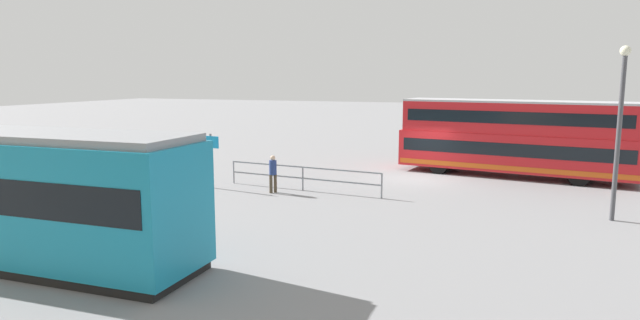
# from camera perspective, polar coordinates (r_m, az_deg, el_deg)

# --- Properties ---
(ground_plane) EXTENTS (160.00, 160.00, 0.00)m
(ground_plane) POSITION_cam_1_polar(r_m,az_deg,el_deg) (27.77, 10.22, -1.88)
(ground_plane) COLOR gray
(double_decker_bus) EXTENTS (11.65, 4.19, 3.85)m
(double_decker_bus) POSITION_cam_1_polar(r_m,az_deg,el_deg) (29.26, 19.60, 2.21)
(double_decker_bus) COLOR red
(double_decker_bus) RESTS_ON ground
(pedestrian_near_railing) EXTENTS (0.45, 0.45, 1.65)m
(pedestrian_near_railing) POSITION_cam_1_polar(r_m,az_deg,el_deg) (23.85, -4.93, -1.19)
(pedestrian_near_railing) COLOR #4C3F2D
(pedestrian_near_railing) RESTS_ON ground
(pedestrian_railing) EXTENTS (7.47, 0.83, 1.08)m
(pedestrian_railing) POSITION_cam_1_polar(r_m,az_deg,el_deg) (24.34, -1.81, -1.47)
(pedestrian_railing) COLOR gray
(pedestrian_railing) RESTS_ON ground
(info_sign) EXTENTS (0.96, 0.21, 2.49)m
(info_sign) POSITION_cam_1_polar(r_m,az_deg,el_deg) (25.17, -11.34, 0.89)
(info_sign) COLOR slate
(info_sign) RESTS_ON ground
(street_lamp) EXTENTS (0.36, 0.36, 6.07)m
(street_lamp) POSITION_cam_1_polar(r_m,az_deg,el_deg) (21.45, 28.80, 3.80)
(street_lamp) COLOR #4C4C51
(street_lamp) RESTS_ON ground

